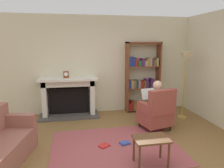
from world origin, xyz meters
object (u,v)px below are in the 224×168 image
object	(u,v)px
mantel_clock	(66,75)
floor_lamp	(186,62)
fireplace	(69,95)
armchair_reading	(157,112)
seated_reader	(154,102)
side_table	(151,142)
bookshelf	(143,79)

from	to	relation	value
mantel_clock	floor_lamp	xyz separation A→B (m)	(3.00, -0.65, 0.33)
fireplace	armchair_reading	world-z (taller)	fireplace
seated_reader	floor_lamp	xyz separation A→B (m)	(1.02, 0.51, 0.85)
side_table	bookshelf	bearing A→B (deg)	74.14
fireplace	seated_reader	xyz separation A→B (m)	(1.93, -1.26, 0.06)
mantel_clock	floor_lamp	distance (m)	3.08
fireplace	armchair_reading	bearing A→B (deg)	-35.02
mantel_clock	side_table	distance (m)	3.02
armchair_reading	seated_reader	xyz separation A→B (m)	(-0.03, 0.11, 0.20)
armchair_reading	floor_lamp	xyz separation A→B (m)	(0.99, 0.63, 1.05)
armchair_reading	seated_reader	world-z (taller)	seated_reader
mantel_clock	bookshelf	bearing A→B (deg)	3.63
mantel_clock	bookshelf	xyz separation A→B (m)	(2.14, 0.14, -0.21)
seated_reader	floor_lamp	world-z (taller)	floor_lamp
fireplace	bookshelf	size ratio (longest dim) A/B	0.78
seated_reader	side_table	size ratio (longest dim) A/B	2.04
bookshelf	seated_reader	world-z (taller)	bookshelf
bookshelf	mantel_clock	bearing A→B (deg)	-176.37
side_table	mantel_clock	bearing A→B (deg)	117.87
fireplace	floor_lamp	world-z (taller)	floor_lamp
side_table	fireplace	bearing A→B (deg)	116.16
bookshelf	seated_reader	size ratio (longest dim) A/B	1.75
fireplace	floor_lamp	xyz separation A→B (m)	(2.95, -0.75, 0.91)
bookshelf	side_table	world-z (taller)	bookshelf
bookshelf	floor_lamp	size ratio (longest dim) A/B	1.14
fireplace	floor_lamp	size ratio (longest dim) A/B	0.90
fireplace	side_table	size ratio (longest dim) A/B	2.79
armchair_reading	bookshelf	bearing A→B (deg)	-110.20
armchair_reading	side_table	size ratio (longest dim) A/B	1.73
seated_reader	mantel_clock	bearing A→B (deg)	-45.19
seated_reader	floor_lamp	bearing A→B (deg)	-168.08
mantel_clock	armchair_reading	size ratio (longest dim) A/B	0.18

